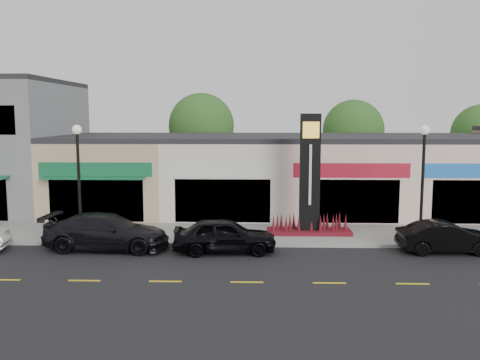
{
  "coord_description": "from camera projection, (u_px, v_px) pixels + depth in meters",
  "views": [
    {
      "loc": [
        0.28,
        -20.91,
        6.06
      ],
      "look_at": [
        -0.46,
        4.0,
        2.88
      ],
      "focal_mm": 38.0,
      "sensor_mm": 36.0,
      "label": 1
    }
  ],
  "objects": [
    {
      "name": "ground",
      "position": [
        248.0,
        259.0,
        21.5
      ],
      "size": [
        120.0,
        120.0,
        0.0
      ],
      "primitive_type": "plane",
      "color": "black",
      "rests_on": "ground"
    },
    {
      "name": "sidewalk",
      "position": [
        249.0,
        234.0,
        25.81
      ],
      "size": [
        52.0,
        4.3,
        0.15
      ],
      "primitive_type": "cube",
      "color": "gray",
      "rests_on": "ground"
    },
    {
      "name": "curb",
      "position": [
        249.0,
        245.0,
        23.58
      ],
      "size": [
        52.0,
        0.2,
        0.15
      ],
      "primitive_type": "cube",
      "color": "gray",
      "rests_on": "ground"
    },
    {
      "name": "shop_beige",
      "position": [
        119.0,
        172.0,
        32.82
      ],
      "size": [
        7.0,
        10.85,
        4.8
      ],
      "color": "tan",
      "rests_on": "ground"
    },
    {
      "name": "shop_cream",
      "position": [
        227.0,
        173.0,
        32.62
      ],
      "size": [
        7.0,
        10.01,
        4.8
      ],
      "color": "beige",
      "rests_on": "ground"
    },
    {
      "name": "shop_pink_w",
      "position": [
        337.0,
        173.0,
        32.41
      ],
      "size": [
        7.0,
        10.01,
        4.8
      ],
      "color": "beige",
      "rests_on": "ground"
    },
    {
      "name": "shop_pink_e",
      "position": [
        447.0,
        173.0,
        32.2
      ],
      "size": [
        7.0,
        10.01,
        4.8
      ],
      "color": "beige",
      "rests_on": "ground"
    },
    {
      "name": "tree_rear_west",
      "position": [
        201.0,
        126.0,
        40.3
      ],
      "size": [
        5.2,
        5.2,
        7.83
      ],
      "color": "#382619",
      "rests_on": "ground"
    },
    {
      "name": "tree_rear_mid",
      "position": [
        353.0,
        130.0,
        39.98
      ],
      "size": [
        4.8,
        4.8,
        7.29
      ],
      "color": "#382619",
      "rests_on": "ground"
    },
    {
      "name": "lamp_west_near",
      "position": [
        79.0,
        171.0,
        23.78
      ],
      "size": [
        0.44,
        0.44,
        5.47
      ],
      "color": "black",
      "rests_on": "sidewalk"
    },
    {
      "name": "lamp_east_near",
      "position": [
        423.0,
        172.0,
        23.31
      ],
      "size": [
        0.44,
        0.44,
        5.47
      ],
      "color": "black",
      "rests_on": "sidewalk"
    },
    {
      "name": "pylon_sign",
      "position": [
        309.0,
        192.0,
        25.29
      ],
      "size": [
        4.2,
        1.3,
        6.0
      ],
      "color": "#550E0F",
      "rests_on": "sidewalk"
    },
    {
      "name": "car_dark_sedan",
      "position": [
        107.0,
        232.0,
        23.01
      ],
      "size": [
        2.56,
        5.73,
        1.63
      ],
      "primitive_type": "imported",
      "rotation": [
        0.0,
        0.0,
        1.52
      ],
      "color": "black",
      "rests_on": "ground"
    },
    {
      "name": "car_black_sedan",
      "position": [
        225.0,
        235.0,
        22.5
      ],
      "size": [
        2.1,
        4.65,
        1.55
      ],
      "primitive_type": "imported",
      "rotation": [
        0.0,
        0.0,
        1.63
      ],
      "color": "black",
      "rests_on": "ground"
    },
    {
      "name": "car_black_conv",
      "position": [
        446.0,
        237.0,
        22.46
      ],
      "size": [
        1.54,
        4.23,
        1.38
      ],
      "primitive_type": "imported",
      "rotation": [
        0.0,
        0.0,
        1.59
      ],
      "color": "black",
      "rests_on": "ground"
    }
  ]
}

